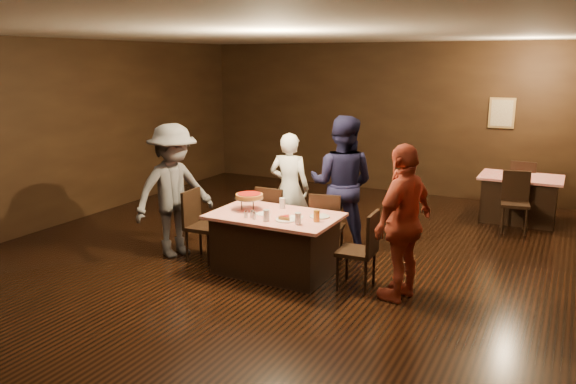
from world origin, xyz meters
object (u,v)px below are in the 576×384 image
object	(u,v)px
chair_end_right	(357,250)
main_table	(275,244)
chair_far_left	(275,218)
pizza_stand	(249,196)
diner_navy_hoodie	(342,184)
diner_red_shirt	(404,223)
diner_white_jacket	(289,188)
chair_back_far	(523,186)
chair_end_left	(204,225)
glass_front_right	(298,218)
plate_empty	(320,216)
glass_front_left	(266,215)
chair_back_near	(515,203)
glass_amber	(317,216)
diner_grey_knit	(174,191)
back_table	(519,199)
chair_far_right	(327,226)
glass_back	(282,203)

from	to	relation	value
chair_end_right	main_table	bearing A→B (deg)	-92.60
chair_far_left	pizza_stand	distance (m)	0.85
diner_navy_hoodie	diner_red_shirt	size ratio (longest dim) A/B	1.08
diner_white_jacket	chair_back_far	bearing A→B (deg)	-140.52
chair_end_left	pizza_stand	bearing A→B (deg)	-89.20
diner_white_jacket	pizza_stand	size ratio (longest dim) A/B	4.32
chair_far_left	pizza_stand	size ratio (longest dim) A/B	2.50
chair_back_far	glass_front_right	world-z (taller)	chair_back_far
chair_back_far	glass_front_right	size ratio (longest dim) A/B	6.79
pizza_stand	plate_empty	bearing A→B (deg)	6.01
plate_empty	pizza_stand	bearing A→B (deg)	-173.99
main_table	chair_end_left	xyz separation A→B (m)	(-1.10, 0.00, 0.09)
diner_white_jacket	glass_front_left	xyz separation A→B (m)	(0.46, -1.50, 0.02)
chair_back_near	glass_amber	size ratio (longest dim) A/B	6.79
glass_amber	glass_front_right	bearing A→B (deg)	-126.87
diner_grey_knit	diner_red_shirt	bearing A→B (deg)	-68.73
diner_navy_hoodie	plate_empty	world-z (taller)	diner_navy_hoodie
chair_far_left	diner_grey_knit	distance (m)	1.47
chair_end_right	plate_empty	bearing A→B (deg)	-107.86
chair_far_left	pizza_stand	xyz separation A→B (m)	(0.00, -0.70, 0.48)
back_table	diner_navy_hoodie	distance (m)	3.52
chair_far_right	diner_red_shirt	world-z (taller)	diner_red_shirt
chair_end_right	diner_red_shirt	size ratio (longest dim) A/B	0.53
diner_navy_hoodie	diner_red_shirt	world-z (taller)	diner_navy_hoodie
chair_end_right	plate_empty	distance (m)	0.65
chair_end_right	chair_back_near	world-z (taller)	same
diner_navy_hoodie	glass_amber	distance (m)	1.27
glass_front_right	diner_navy_hoodie	bearing A→B (deg)	91.28
diner_red_shirt	chair_end_left	bearing A→B (deg)	-75.23
diner_grey_knit	plate_empty	bearing A→B (deg)	-63.76
chair_end_left	glass_back	xyz separation A→B (m)	(1.05, 0.30, 0.37)
diner_grey_knit	glass_back	distance (m)	1.54
plate_empty	glass_front_right	distance (m)	0.42
back_table	glass_front_right	xyz separation A→B (m)	(-2.08, -4.20, 0.46)
diner_white_jacket	glass_amber	size ratio (longest dim) A/B	11.72
back_table	chair_far_right	xyz separation A→B (m)	(-2.13, -3.20, 0.09)
chair_end_left	glass_amber	size ratio (longest dim) A/B	6.79
chair_far_left	glass_front_right	distance (m)	1.36
main_table	chair_far_right	bearing A→B (deg)	61.93
chair_back_near	glass_front_right	bearing A→B (deg)	-129.51
main_table	chair_far_left	world-z (taller)	chair_far_left
main_table	back_table	bearing A→B (deg)	57.39
chair_far_right	pizza_stand	size ratio (longest dim) A/B	2.50
main_table	diner_grey_knit	distance (m)	1.64
back_table	glass_back	xyz separation A→B (m)	(-2.58, -3.65, 0.46)
chair_end_left	glass_back	world-z (taller)	chair_end_left
main_table	chair_end_right	distance (m)	1.10
diner_white_jacket	diner_grey_knit	world-z (taller)	diner_grey_knit
main_table	pizza_stand	distance (m)	0.70
diner_red_shirt	chair_far_left	bearing A→B (deg)	-95.37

